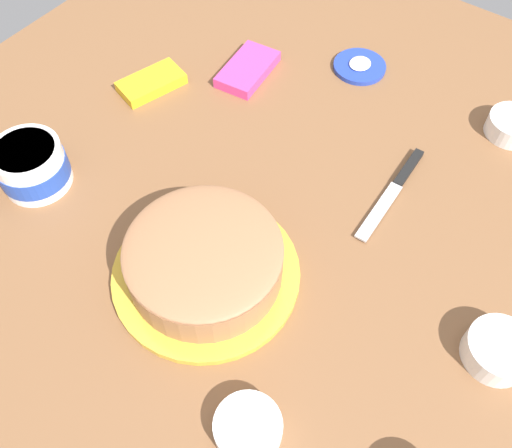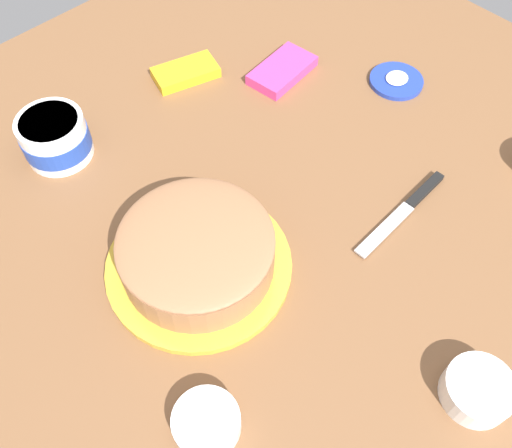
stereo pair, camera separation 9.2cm
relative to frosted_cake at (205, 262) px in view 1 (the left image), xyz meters
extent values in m
plane|color=brown|center=(-0.17, 0.03, -0.04)|extent=(1.54, 1.54, 0.00)
cylinder|color=gold|center=(0.00, 0.00, -0.04)|extent=(0.30, 0.30, 0.01)
cylinder|color=brown|center=(0.00, 0.00, 0.00)|extent=(0.23, 0.23, 0.05)
cylinder|color=#9E6B47|center=(0.00, 0.00, 0.00)|extent=(0.25, 0.25, 0.06)
ellipsoid|color=#9E6B47|center=(0.00, 0.00, 0.04)|extent=(0.25, 0.25, 0.02)
cylinder|color=white|center=(0.03, -0.37, 0.00)|extent=(0.12, 0.12, 0.09)
cylinder|color=#2347B2|center=(0.03, -0.37, -0.01)|extent=(0.12, 0.12, 0.04)
cylinder|color=#9E6B47|center=(0.03, -0.37, 0.04)|extent=(0.10, 0.10, 0.01)
cylinder|color=#233DAD|center=(-0.59, -0.05, -0.04)|extent=(0.11, 0.11, 0.01)
ellipsoid|color=white|center=(-0.59, -0.05, -0.03)|extent=(0.05, 0.04, 0.01)
cube|color=silver|center=(-0.27, 0.16, -0.04)|extent=(0.14, 0.03, 0.00)
cube|color=black|center=(-0.39, 0.16, -0.04)|extent=(0.10, 0.02, 0.01)
cylinder|color=white|center=(-0.59, 0.27, -0.02)|extent=(0.10, 0.10, 0.04)
cylinder|color=orange|center=(-0.59, 0.27, -0.03)|extent=(0.08, 0.08, 0.01)
cylinder|color=white|center=(0.16, 0.20, -0.03)|extent=(0.09, 0.09, 0.03)
cylinder|color=yellow|center=(0.16, 0.20, -0.03)|extent=(0.08, 0.08, 0.01)
ellipsoid|color=yellow|center=(0.16, 0.20, -0.02)|extent=(0.07, 0.07, 0.02)
cylinder|color=white|center=(-0.15, 0.43, -0.02)|extent=(0.10, 0.10, 0.04)
cylinder|color=pink|center=(-0.15, 0.43, -0.02)|extent=(0.08, 0.08, 0.01)
ellipsoid|color=pink|center=(-0.15, 0.43, -0.01)|extent=(0.07, 0.07, 0.02)
cube|color=#E53D8E|center=(-0.43, -0.24, -0.03)|extent=(0.15, 0.10, 0.02)
cube|color=yellow|center=(-0.28, -0.37, -0.03)|extent=(0.15, 0.11, 0.02)
camera|label=1|loc=(0.31, 0.33, 0.75)|focal=39.15mm
camera|label=2|loc=(0.25, 0.39, 0.75)|focal=39.15mm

